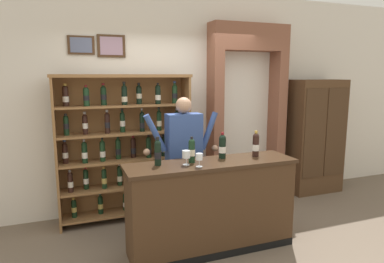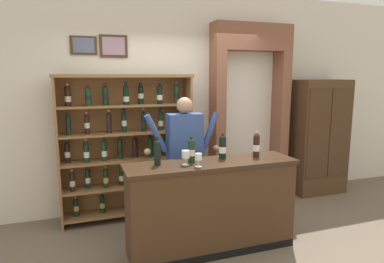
% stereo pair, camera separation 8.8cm
% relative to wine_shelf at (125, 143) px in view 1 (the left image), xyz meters
% --- Properties ---
extents(ground_plane, '(14.00, 14.00, 0.02)m').
position_rel_wine_shelf_xyz_m(ground_plane, '(0.66, -1.18, -1.05)').
color(ground_plane, '#6B5B4C').
extents(back_wall, '(12.00, 0.19, 3.11)m').
position_rel_wine_shelf_xyz_m(back_wall, '(0.66, 0.35, 0.52)').
color(back_wall, silver).
rests_on(back_wall, ground).
extents(wine_shelf, '(1.76, 0.37, 1.94)m').
position_rel_wine_shelf_xyz_m(wine_shelf, '(0.00, 0.00, 0.00)').
color(wine_shelf, olive).
rests_on(wine_shelf, ground).
extents(archway_doorway, '(1.24, 0.45, 2.68)m').
position_rel_wine_shelf_xyz_m(archway_doorway, '(1.91, 0.22, 0.49)').
color(archway_doorway, brown).
rests_on(archway_doorway, ground).
extents(side_cabinet, '(0.88, 0.43, 1.85)m').
position_rel_wine_shelf_xyz_m(side_cabinet, '(3.12, -0.03, -0.11)').
color(side_cabinet, '#4C331E').
rests_on(side_cabinet, ground).
extents(tasting_counter, '(1.88, 0.51, 1.00)m').
position_rel_wine_shelf_xyz_m(tasting_counter, '(0.74, -1.18, -0.54)').
color(tasting_counter, '#422B19').
rests_on(tasting_counter, ground).
extents(shopkeeper, '(0.96, 0.22, 1.67)m').
position_rel_wine_shelf_xyz_m(shopkeeper, '(0.62, -0.60, -0.00)').
color(shopkeeper, '#2D3347').
rests_on(shopkeeper, ground).
extents(tasting_bottle_brunello, '(0.07, 0.07, 0.30)m').
position_rel_wine_shelf_xyz_m(tasting_bottle_brunello, '(0.16, -1.12, 0.11)').
color(tasting_bottle_brunello, black).
rests_on(tasting_bottle_brunello, tasting_counter).
extents(tasting_bottle_bianco, '(0.07, 0.07, 0.28)m').
position_rel_wine_shelf_xyz_m(tasting_bottle_bianco, '(0.53, -1.13, 0.10)').
color(tasting_bottle_bianco, black).
rests_on(tasting_bottle_bianco, tasting_counter).
extents(tasting_bottle_vin_santo, '(0.08, 0.08, 0.30)m').
position_rel_wine_shelf_xyz_m(tasting_bottle_vin_santo, '(0.91, -1.08, 0.10)').
color(tasting_bottle_vin_santo, black).
rests_on(tasting_bottle_vin_santo, tasting_counter).
extents(tasting_bottle_rosso, '(0.07, 0.07, 0.30)m').
position_rel_wine_shelf_xyz_m(tasting_bottle_rosso, '(1.31, -1.13, 0.11)').
color(tasting_bottle_rosso, black).
rests_on(tasting_bottle_rosso, tasting_counter).
extents(wine_glass_center, '(0.08, 0.08, 0.15)m').
position_rel_wine_shelf_xyz_m(wine_glass_center, '(0.43, -1.21, 0.07)').
color(wine_glass_center, silver).
rests_on(wine_glass_center, tasting_counter).
extents(wine_glass_right, '(0.07, 0.07, 0.14)m').
position_rel_wine_shelf_xyz_m(wine_glass_right, '(0.53, -1.32, 0.07)').
color(wine_glass_right, silver).
rests_on(wine_glass_right, tasting_counter).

